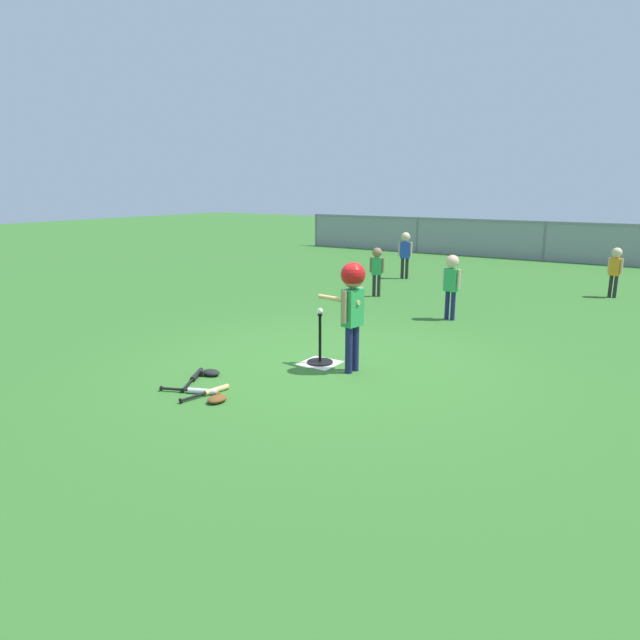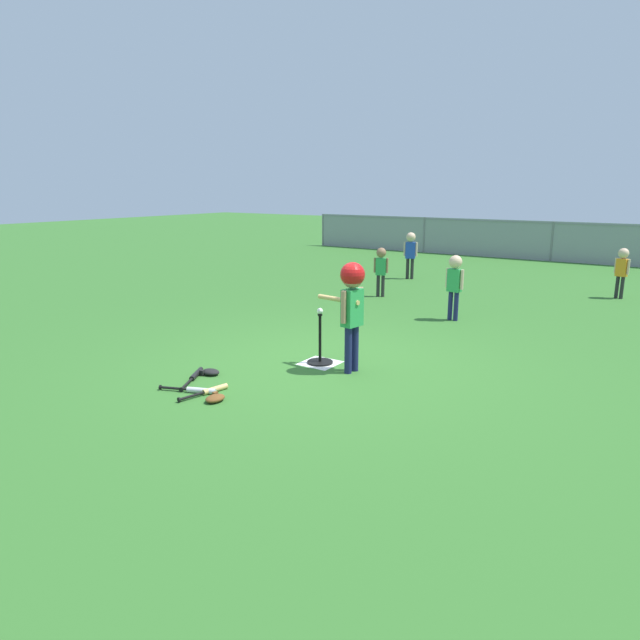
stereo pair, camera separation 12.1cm
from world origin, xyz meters
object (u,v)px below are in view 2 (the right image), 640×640
batting_tee (320,356)px  spare_bat_black (194,376)px  baseball_on_tee (320,311)px  spare_bat_wood (210,391)px  spare_bat_silver (195,390)px  batter_child (352,295)px  glove_near_bats (215,398)px  fielder_near_right (381,265)px  glove_by_plate (210,372)px  fielder_deep_left (455,279)px  fielder_near_left (622,266)px  fielder_deep_right (411,249)px

batting_tee → spare_bat_black: size_ratio=0.98×
baseball_on_tee → spare_bat_wood: bearing=-103.8°
baseball_on_tee → spare_bat_silver: (-0.52, -1.60, -0.63)m
batter_child → glove_near_bats: bearing=-112.3°
spare_bat_wood → fielder_near_right: bearing=100.5°
glove_by_plate → fielder_near_right: bearing=96.9°
spare_bat_black → baseball_on_tee: bearing=56.0°
fielder_near_right → fielder_deep_left: 2.26m
batting_tee → fielder_near_right: (-1.45, 4.28, 0.53)m
baseball_on_tee → glove_near_bats: bearing=-95.7°
batter_child → spare_bat_wood: (-0.86, -1.45, -0.90)m
spare_bat_wood → glove_near_bats: size_ratio=2.57×
fielder_near_left → fielder_deep_left: size_ratio=0.92×
baseball_on_tee → fielder_near_left: 7.17m
fielder_deep_right → glove_near_bats: 8.51m
batting_tee → fielder_deep_left: fielder_deep_left is taller
spare_bat_wood → spare_bat_black: 0.55m
fielder_near_left → fielder_deep_left: (-2.00, -3.58, 0.05)m
batter_child → glove_near_bats: batter_child is taller
glove_near_bats → glove_by_plate: bearing=137.9°
fielder_deep_left → fielder_near_right: bearing=149.6°
batter_child → glove_by_plate: batter_child is taller
spare_bat_silver → batting_tee: bearing=72.1°
batting_tee → fielder_deep_right: size_ratio=0.57×
batter_child → glove_by_plate: bearing=-141.9°
spare_bat_wood → fielder_deep_left: bearing=79.4°
batting_tee → fielder_deep_left: bearing=81.0°
batting_tee → spare_bat_silver: bearing=-107.9°
fielder_deep_left → glove_near_bats: fielder_deep_left is taller
glove_by_plate → glove_near_bats: bearing=-42.1°
spare_bat_wood → fielder_deep_right: bearing=100.8°
baseball_on_tee → fielder_deep_right: 6.91m
baseball_on_tee → fielder_near_right: (-1.45, 4.28, -0.04)m
fielder_near_left → spare_bat_black: size_ratio=1.53×
fielder_near_right → glove_by_plate: bearing=-83.1°
fielder_deep_right → fielder_near_right: bearing=-78.5°
fielder_near_right → glove_near_bats: size_ratio=4.20×
fielder_deep_right → glove_by_plate: bearing=-81.7°
spare_bat_wood → batting_tee: bearing=76.2°
batter_child → spare_bat_black: size_ratio=2.03×
batting_tee → fielder_near_left: (2.49, 6.72, 0.53)m
spare_bat_silver → spare_bat_wood: 0.16m
glove_near_bats → spare_bat_silver: bearing=169.8°
batting_tee → fielder_near_left: size_ratio=0.64×
spare_bat_black → batter_child: bearing=41.9°
fielder_near_left → spare_bat_silver: size_ratio=1.59×
spare_bat_silver → batter_child: bearing=56.7°
batting_tee → fielder_deep_left: (0.50, 3.14, 0.59)m
fielder_near_left → glove_by_plate: fielder_near_left is taller
spare_bat_black → fielder_near_left: bearing=67.2°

